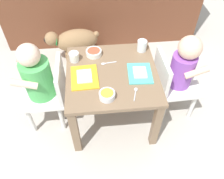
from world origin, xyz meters
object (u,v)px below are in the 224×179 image
at_px(dog, 74,41).
at_px(cereal_bowl_left_side, 94,52).
at_px(water_cup_right, 74,57).
at_px(spoon_by_left_tray, 107,63).
at_px(seated_child_right, 180,69).
at_px(seated_child_left, 40,79).
at_px(water_cup_left, 142,46).
at_px(veggie_bowl_far, 107,95).
at_px(spoon_by_right_tray, 135,93).
at_px(food_tray_left, 84,77).
at_px(food_tray_right, 140,73).
at_px(dining_table, 112,81).

xyz_separation_m(dog, cereal_bowl_left_side, (0.16, -0.46, 0.23)).
height_order(water_cup_right, spoon_by_left_tray, water_cup_right).
bearing_deg(cereal_bowl_left_side, seated_child_right, -16.82).
bearing_deg(dog, seated_child_left, -105.67).
relative_size(water_cup_left, veggie_bowl_far, 0.85).
height_order(spoon_by_left_tray, spoon_by_right_tray, same).
relative_size(seated_child_left, spoon_by_left_tray, 6.45).
relative_size(seated_child_right, food_tray_left, 3.03).
bearing_deg(cereal_bowl_left_side, food_tray_left, -107.40).
bearing_deg(seated_child_left, food_tray_right, -4.10).
distance_m(water_cup_left, spoon_by_right_tray, 0.38).
height_order(dining_table, dog, dining_table).
xyz_separation_m(dog, food_tray_right, (0.42, -0.67, 0.22)).
bearing_deg(food_tray_left, spoon_by_right_tray, -28.08).
xyz_separation_m(dining_table, food_tray_left, (-0.16, -0.02, 0.08)).
height_order(food_tray_left, spoon_by_right_tray, food_tray_left).
xyz_separation_m(dining_table, spoon_by_right_tray, (0.11, -0.17, 0.08)).
height_order(seated_child_left, water_cup_right, seated_child_left).
relative_size(food_tray_left, water_cup_right, 3.37).
height_order(water_cup_left, spoon_by_right_tray, water_cup_left).
distance_m(seated_child_left, dog, 0.68).
xyz_separation_m(water_cup_left, veggie_bowl_far, (-0.26, -0.39, -0.01)).
xyz_separation_m(food_tray_left, spoon_by_right_tray, (0.28, -0.15, -0.00)).
distance_m(seated_child_right, spoon_by_right_tray, 0.38).
relative_size(dog, food_tray_left, 2.21).
bearing_deg(water_cup_right, seated_child_left, -150.65).
bearing_deg(dog, veggie_bowl_far, -75.71).
bearing_deg(water_cup_left, seated_child_right, -38.82).
height_order(seated_child_left, water_cup_left, seated_child_left).
bearing_deg(seated_child_left, veggie_bowl_far, -28.24).
bearing_deg(dining_table, spoon_by_right_tray, -56.51).
bearing_deg(spoon_by_left_tray, veggie_bowl_far, -94.86).
bearing_deg(water_cup_left, water_cup_right, -172.34).
bearing_deg(spoon_by_left_tray, seated_child_left, -170.50).
relative_size(dog, cereal_bowl_left_side, 4.56).
xyz_separation_m(dog, water_cup_right, (0.03, -0.51, 0.24)).
height_order(food_tray_left, veggie_bowl_far, veggie_bowl_far).
relative_size(spoon_by_left_tray, spoon_by_right_tray, 1.01).
relative_size(veggie_bowl_far, cereal_bowl_left_side, 0.87).
height_order(cereal_bowl_left_side, spoon_by_right_tray, cereal_bowl_left_side).
distance_m(seated_child_right, food_tray_left, 0.60).
bearing_deg(food_tray_right, food_tray_left, -180.00).
height_order(dining_table, cereal_bowl_left_side, cereal_bowl_left_side).
bearing_deg(water_cup_right, spoon_by_right_tray, -42.57).
distance_m(seated_child_right, food_tray_right, 0.28).
distance_m(seated_child_left, water_cup_left, 0.68).
bearing_deg(spoon_by_right_tray, seated_child_left, 160.77).
xyz_separation_m(veggie_bowl_far, spoon_by_right_tray, (0.16, 0.02, -0.02)).
relative_size(food_tray_left, food_tray_right, 1.12).
height_order(veggie_bowl_far, spoon_by_left_tray, veggie_bowl_far).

